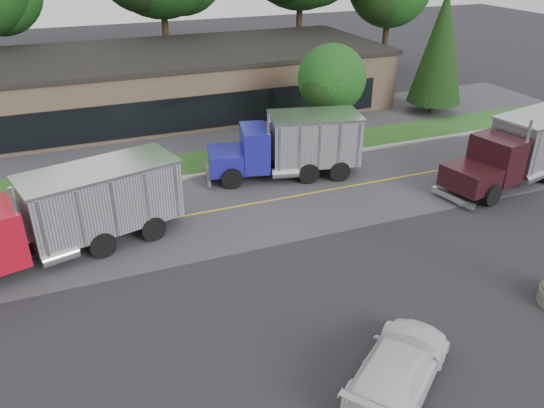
# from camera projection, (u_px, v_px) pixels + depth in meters

# --- Properties ---
(ground) EXTENTS (140.00, 140.00, 0.00)m
(ground) POSITION_uv_depth(u_px,v_px,m) (266.00, 334.00, 17.52)
(ground) COLOR #2D2D32
(ground) RESTS_ON ground
(road) EXTENTS (60.00, 8.00, 0.02)m
(road) POSITION_uv_depth(u_px,v_px,m) (197.00, 214.00, 24.96)
(road) COLOR #4B4B4F
(road) RESTS_ON ground
(center_line) EXTENTS (60.00, 0.12, 0.01)m
(center_line) POSITION_uv_depth(u_px,v_px,m) (197.00, 214.00, 24.96)
(center_line) COLOR gold
(center_line) RESTS_ON ground
(curb) EXTENTS (60.00, 0.30, 0.12)m
(curb) POSITION_uv_depth(u_px,v_px,m) (177.00, 180.00, 28.43)
(curb) COLOR #9E9E99
(curb) RESTS_ON ground
(grass_verge) EXTENTS (60.00, 3.40, 0.03)m
(grass_verge) POSITION_uv_depth(u_px,v_px,m) (170.00, 167.00, 29.92)
(grass_verge) COLOR #23541C
(grass_verge) RESTS_ON ground
(far_parking) EXTENTS (60.00, 7.00, 0.02)m
(far_parking) POSITION_uv_depth(u_px,v_px,m) (154.00, 139.00, 34.05)
(far_parking) COLOR #4B4B4F
(far_parking) RESTS_ON ground
(strip_mall) EXTENTS (32.00, 12.00, 4.00)m
(strip_mall) POSITION_uv_depth(u_px,v_px,m) (163.00, 83.00, 38.75)
(strip_mall) COLOR tan
(strip_mall) RESTS_ON ground
(evergreen_right) EXTENTS (3.81, 3.81, 8.66)m
(evergreen_right) POSITION_uv_depth(u_px,v_px,m) (441.00, 46.00, 36.79)
(evergreen_right) COLOR #382619
(evergreen_right) RESTS_ON ground
(tree_verge) EXTENTS (4.32, 4.06, 6.16)m
(tree_verge) POSITION_uv_depth(u_px,v_px,m) (332.00, 82.00, 31.48)
(tree_verge) COLOR #382619
(tree_verge) RESTS_ON ground
(dump_truck_red) EXTENTS (10.87, 5.13, 3.36)m
(dump_truck_red) POSITION_uv_depth(u_px,v_px,m) (68.00, 212.00, 21.25)
(dump_truck_red) COLOR black
(dump_truck_red) RESTS_ON ground
(dump_truck_blue) EXTENTS (8.35, 4.19, 3.36)m
(dump_truck_blue) POSITION_uv_depth(u_px,v_px,m) (293.00, 144.00, 28.13)
(dump_truck_blue) COLOR black
(dump_truck_blue) RESTS_ON ground
(dump_truck_maroon) EXTENTS (9.71, 4.39, 3.36)m
(dump_truck_maroon) POSITION_uv_depth(u_px,v_px,m) (525.00, 147.00, 27.76)
(dump_truck_maroon) COLOR black
(dump_truck_maroon) RESTS_ON ground
(rally_car) EXTENTS (5.14, 4.57, 1.43)m
(rally_car) POSITION_uv_depth(u_px,v_px,m) (399.00, 366.00, 15.22)
(rally_car) COLOR white
(rally_car) RESTS_ON ground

